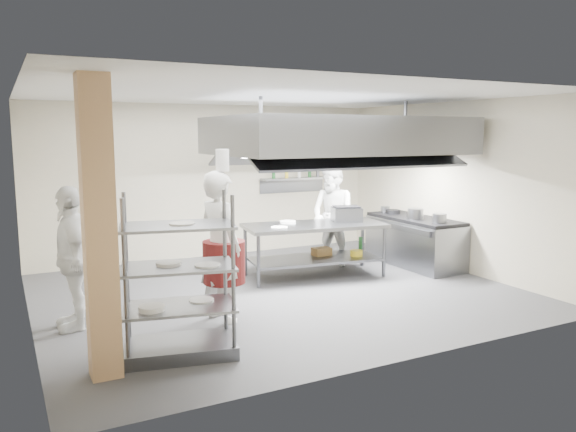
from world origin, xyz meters
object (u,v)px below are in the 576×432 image
pass_rack (179,276)px  cooking_range (414,243)px  chef_line (333,215)px  chef_plating (72,258)px  chef_head (220,246)px  griddle (347,214)px  island (314,250)px  stockpot (415,214)px

pass_rack → cooking_range: (5.15, 2.23, -0.48)m
chef_line → chef_plating: 4.94m
chef_line → chef_head: bearing=-80.4°
cooking_range → chef_plating: (-6.08, -0.75, 0.48)m
griddle → chef_plating: bearing=-150.2°
pass_rack → chef_head: size_ratio=0.91×
cooking_range → griddle: (-1.43, 0.14, 0.61)m
island → chef_plating: 4.12m
pass_rack → stockpot: (5.00, 2.04, 0.10)m
chef_head → chef_line: chef_head is taller
chef_head → griddle: chef_head is taller
cooking_range → chef_line: (-1.36, 0.69, 0.52)m
chef_head → stockpot: size_ratio=6.96×
island → chef_line: bearing=46.2°
pass_rack → island: bearing=50.1°
chef_line → chef_plating: (-4.72, -1.43, -0.04)m
chef_line → chef_plating: chef_line is taller
chef_line → griddle: 0.56m
chef_head → chef_plating: 1.84m
chef_plating → island: bearing=103.1°
island → chef_head: chef_head is taller
pass_rack → chef_line: (3.79, 2.92, 0.04)m
cooking_range → chef_line: bearing=153.2°
island → griddle: 0.87m
chef_plating → griddle: size_ratio=3.65×
island → cooking_range: bearing=5.0°
griddle → stockpot: size_ratio=1.75×
cooking_range → stockpot: stockpot is taller
cooking_range → chef_head: 4.56m
pass_rack → cooking_range: pass_rack is taller
chef_plating → griddle: (4.65, 0.89, 0.13)m
chef_plating → stockpot: 5.96m
pass_rack → griddle: (3.72, 2.37, 0.13)m
island → stockpot: stockpot is taller
island → stockpot: size_ratio=8.46×
cooking_range → griddle: 1.56m
chef_plating → chef_line: bearing=107.6°
island → griddle: bearing=9.5°
chef_plating → cooking_range: bearing=97.7°
chef_head → chef_plating: size_ratio=1.09×
island → chef_head: 2.72m
chef_plating → stockpot: (5.93, 0.56, 0.10)m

